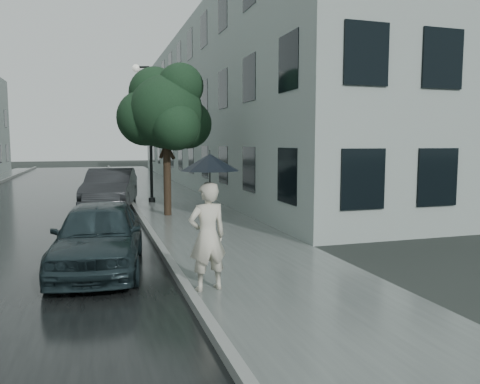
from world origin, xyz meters
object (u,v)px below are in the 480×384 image
object	(u,v)px
lamp_post	(147,125)
street_tree	(166,111)
car_far	(110,189)
car_near	(99,236)
pedestrian	(207,236)

from	to	relation	value
lamp_post	street_tree	bearing A→B (deg)	-68.61
lamp_post	car_far	bearing A→B (deg)	-117.90
lamp_post	car_far	size ratio (longest dim) A/B	1.23
street_tree	lamp_post	size ratio (longest dim) A/B	0.91
lamp_post	car_far	distance (m)	3.31
car_near	pedestrian	bearing A→B (deg)	-40.75
lamp_post	car_near	size ratio (longest dim) A/B	1.43
pedestrian	street_tree	world-z (taller)	street_tree
car_near	street_tree	bearing A→B (deg)	77.40
street_tree	lamp_post	bearing A→B (deg)	93.64
lamp_post	car_near	xyz separation A→B (m)	(-2.09, -10.41, -2.55)
pedestrian	car_far	xyz separation A→B (m)	(-1.22, 10.74, -0.16)
pedestrian	lamp_post	bearing A→B (deg)	-101.54
pedestrian	car_far	world-z (taller)	pedestrian
pedestrian	car_far	bearing A→B (deg)	-93.38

